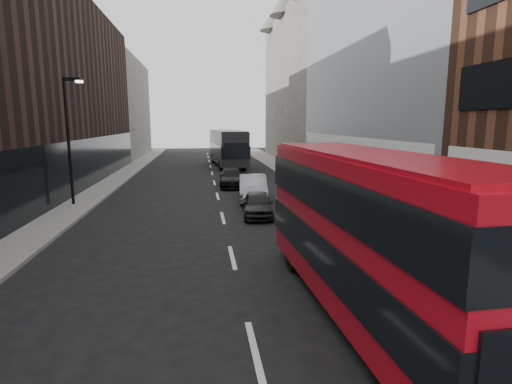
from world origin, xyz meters
name	(u,v)px	position (x,y,z in m)	size (l,w,h in m)	color
sidewalk_right	(309,182)	(7.50, 25.00, 0.07)	(3.00, 80.00, 0.15)	slate
sidewalk_left	(107,186)	(-8.00, 25.00, 0.07)	(2.00, 80.00, 0.15)	slate
building_modern_block	(386,44)	(11.47, 21.00, 9.90)	(5.03, 22.00, 20.00)	#AFB4BB
building_victorian	(300,82)	(11.38, 44.00, 9.66)	(6.50, 24.00, 21.00)	#5E5A53
building_left_mid	(71,95)	(-11.50, 30.00, 7.00)	(5.00, 24.00, 14.00)	black
building_left_far	(122,109)	(-11.50, 52.00, 6.50)	(5.00, 20.00, 13.00)	#5E5A53
street_lamp	(69,133)	(-8.22, 18.00, 4.18)	(1.06, 0.22, 7.00)	black
red_bus	(368,227)	(2.93, 3.33, 2.24)	(2.71, 10.08, 4.04)	#B10A18
grey_bus	(227,147)	(1.89, 38.14, 2.08)	(3.61, 12.17, 3.88)	black
car_a	(258,204)	(1.81, 14.21, 0.63)	(1.48, 3.68, 1.25)	black
car_b	(253,188)	(2.11, 18.41, 0.77)	(1.63, 4.68, 1.54)	gray
car_c	(232,178)	(1.24, 24.00, 0.66)	(1.84, 4.54, 1.32)	black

